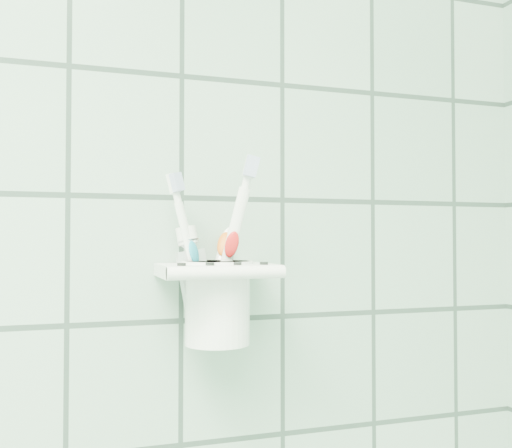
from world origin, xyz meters
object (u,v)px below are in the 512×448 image
cup (217,299)px  toothbrush_orange (209,243)px  toothbrush_pink (211,252)px  toothpaste_tube (205,272)px  toothbrush_blue (205,238)px  holder_bracket (216,272)px

cup → toothbrush_orange: 0.06m
toothbrush_pink → toothpaste_tube: (-0.01, 0.00, -0.02)m
toothpaste_tube → toothbrush_pink: bearing=-12.0°
toothbrush_orange → toothpaste_tube: toothbrush_orange is taller
toothbrush_blue → cup: bearing=9.3°
toothbrush_pink → toothbrush_orange: toothbrush_orange is taller
cup → toothbrush_orange: size_ratio=0.45×
holder_bracket → toothpaste_tube: 0.01m
holder_bracket → toothbrush_orange: toothbrush_orange is taller
toothbrush_blue → toothpaste_tube: size_ratio=1.64×
cup → toothbrush_blue: size_ratio=0.44×
holder_bracket → toothbrush_blue: 0.04m
toothbrush_pink → toothbrush_orange: size_ratio=0.90×
toothbrush_orange → toothpaste_tube: bearing=-145.0°
toothbrush_blue → toothpaste_tube: bearing=-75.1°
cup → toothpaste_tube: toothpaste_tube is taller
cup → toothbrush_orange: bearing=160.0°
toothbrush_pink → toothbrush_blue: toothbrush_blue is taller
cup → toothpaste_tube: size_ratio=0.71×
holder_bracket → toothbrush_orange: 0.03m
toothpaste_tube → toothbrush_blue: bearing=71.2°
holder_bracket → toothbrush_orange: bearing=131.4°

